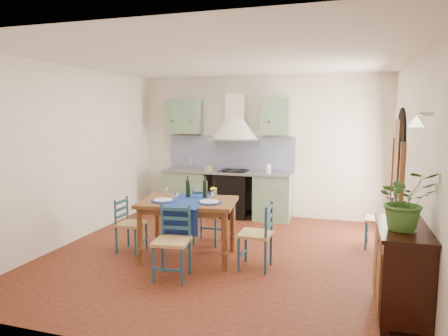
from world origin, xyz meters
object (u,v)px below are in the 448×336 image
Objects in this scene: dining_table at (188,207)px; sideboard at (401,268)px; potted_plant at (405,200)px; chair_near at (172,241)px.

sideboard is at bearing -18.27° from dining_table.
dining_table is at bearing 159.33° from potted_plant.
dining_table is 2.83m from sideboard.
dining_table is at bearing 95.47° from chair_near.
dining_table is 1.57× the size of chair_near.
potted_plant reaches higher than dining_table.
dining_table is 0.74m from chair_near.
chair_near is at bearing 175.71° from sideboard.
potted_plant is at bearing -20.67° from dining_table.
chair_near is at bearing 173.06° from potted_plant.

